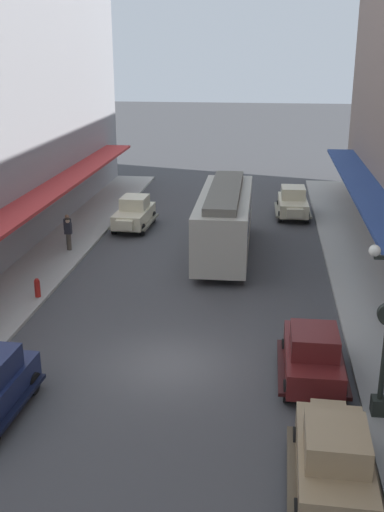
{
  "coord_description": "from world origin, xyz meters",
  "views": [
    {
      "loc": [
        2.97,
        -18.17,
        10.12
      ],
      "look_at": [
        0.0,
        6.0,
        1.8
      ],
      "focal_mm": 43.36,
      "sensor_mm": 36.0,
      "label": 1
    }
  ],
  "objects": [
    {
      "name": "parked_car_3",
      "position": [
        4.63,
        19.56,
        0.94
      ],
      "size": [
        2.23,
        4.29,
        1.84
      ],
      "color": "beige",
      "rests_on": "ground"
    },
    {
      "name": "ground_plane",
      "position": [
        0.0,
        0.0,
        0.0
      ],
      "size": [
        200.0,
        200.0,
        0.0
      ],
      "primitive_type": "plane",
      "color": "#424244"
    },
    {
      "name": "parked_car_1",
      "position": [
        -4.6,
        15.86,
        0.94
      ],
      "size": [
        2.28,
        4.31,
        1.84
      ],
      "color": "beige",
      "rests_on": "ground"
    },
    {
      "name": "pedestrian_3",
      "position": [
        -7.29,
        11.86,
        0.99
      ],
      "size": [
        0.36,
        0.24,
        1.64
      ],
      "color": "slate",
      "rests_on": "sidewalk_left"
    },
    {
      "name": "fire_hydrant",
      "position": [
        -6.35,
        4.78,
        0.56
      ],
      "size": [
        0.24,
        0.24,
        0.82
      ],
      "color": "#B21E19",
      "rests_on": "sidewalk_left"
    },
    {
      "name": "parked_car_0",
      "position": [
        4.8,
        -5.64,
        0.94
      ],
      "size": [
        2.22,
        4.29,
        1.84
      ],
      "color": "#997F5B",
      "rests_on": "ground"
    },
    {
      "name": "streetcar",
      "position": [
        0.95,
        11.78,
        1.9
      ],
      "size": [
        2.61,
        9.62,
        3.46
      ],
      "color": "#ADA899",
      "rests_on": "ground"
    },
    {
      "name": "pedestrian_1",
      "position": [
        -6.99,
        11.03,
        1.01
      ],
      "size": [
        0.36,
        0.28,
        1.67
      ],
      "color": "#4C4238",
      "rests_on": "sidewalk_left"
    },
    {
      "name": "parked_car_2",
      "position": [
        4.62,
        -0.47,
        0.94
      ],
      "size": [
        2.15,
        4.26,
        1.84
      ],
      "color": "#591919",
      "rests_on": "ground"
    }
  ]
}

